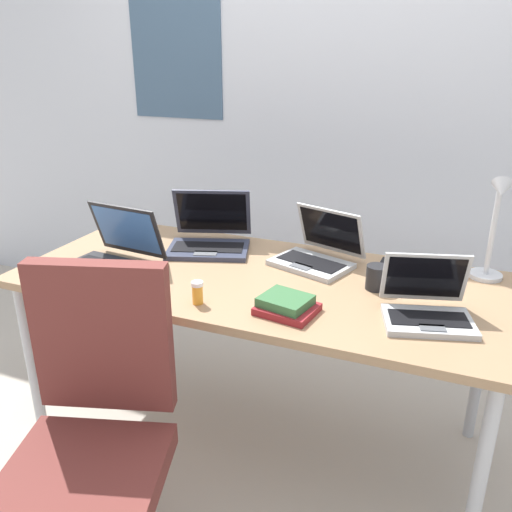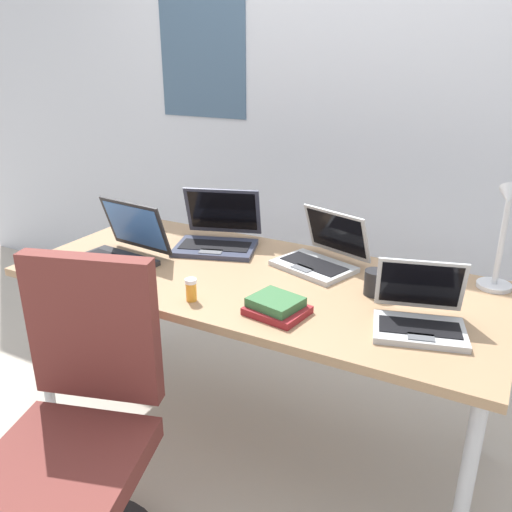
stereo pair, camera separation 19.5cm
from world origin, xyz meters
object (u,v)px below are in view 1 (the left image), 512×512
Objects in this scene: laptop_back_right at (427,307)px; book_stack at (286,305)px; pill_bottle at (197,292)px; desk_lamp at (494,230)px; computer_mouse at (125,239)px; coffee_mug at (377,277)px; laptop_by_keyboard at (210,237)px; office_chair at (94,465)px; laptop_back_left at (112,256)px; cell_phone at (388,265)px; laptop_mid_desk at (317,253)px.

book_stack is at bearing -164.11° from laptop_back_right.
desk_lamp is at bearing 32.26° from pill_bottle.
computer_mouse is 1.12m from coffee_mug.
laptop_by_keyboard is 0.43× the size of office_chair.
computer_mouse is at bearing -168.73° from laptop_by_keyboard.
computer_mouse is 0.10× the size of office_chair.
laptop_back_right is 2.87× the size of coffee_mug.
computer_mouse is at bearing 118.01° from office_chair.
laptop_back_left is at bearing -179.06° from laptop_back_right.
laptop_back_right is 2.39× the size of cell_phone.
laptop_back_right is 1.61× the size of book_stack.
laptop_by_keyboard reaches higher than laptop_mid_desk.
desk_lamp reaches higher than computer_mouse.
laptop_back_left is at bearing -154.88° from laptop_mid_desk.
pill_bottle is at bearing 74.91° from office_chair.
laptop_back_left is (-1.18, -0.02, 0.01)m from laptop_back_right.
desk_lamp reaches higher than laptop_mid_desk.
laptop_mid_desk is at bearing 24.45° from computer_mouse.
laptop_mid_desk is 0.47m from laptop_by_keyboard.
laptop_by_keyboard reaches higher than laptop_back_right.
laptop_back_right is (-0.17, -0.39, -0.16)m from desk_lamp.
laptop_back_right is 0.44m from book_stack.
pill_bottle is 0.30m from book_stack.
laptop_back_left is 0.48m from pill_bottle.
laptop_mid_desk is 0.28m from cell_phone.
computer_mouse reaches higher than cell_phone.
laptop_mid_desk is at bearing 25.12° from laptop_back_left.
laptop_mid_desk is 2.68× the size of cell_phone.
laptop_back_left is 1.08m from cell_phone.
coffee_mug is (0.26, -0.15, 0.00)m from laptop_mid_desk.
book_stack is at bearing -139.36° from desk_lamp.
pill_bottle reaches higher than computer_mouse.
laptop_mid_desk is 1.09m from office_chair.
desk_lamp is 0.64m from laptop_mid_desk.
pill_bottle is 0.08× the size of office_chair.
coffee_mug is 1.10m from office_chair.
office_chair is (0.46, -0.87, -0.36)m from computer_mouse.
desk_lamp is at bearing 25.05° from computer_mouse.
book_stack is at bearing 9.74° from pill_bottle.
coffee_mug is (-0.00, -0.23, 0.04)m from cell_phone.
book_stack is (-0.42, -0.12, -0.02)m from laptop_back_right.
laptop_back_left reaches higher than computer_mouse.
laptop_back_right is at bearing 13.40° from pill_bottle.
laptop_mid_desk is at bearing 93.14° from book_stack.
laptop_mid_desk is 0.88× the size of laptop_by_keyboard.
laptop_by_keyboard is 0.75m from cell_phone.
computer_mouse is at bearing 176.12° from coffee_mug.
laptop_back_right is at bearing -113.90° from desk_lamp.
pill_bottle is at bearing -18.47° from laptop_back_left.
laptop_back_left is 3.66× the size of computer_mouse.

